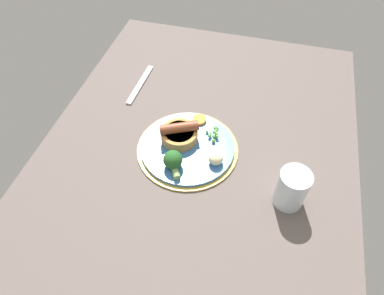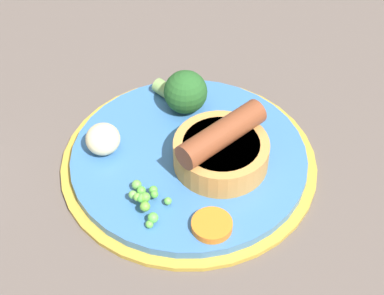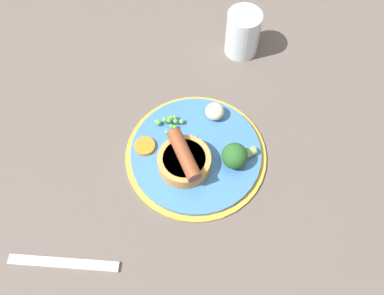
% 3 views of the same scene
% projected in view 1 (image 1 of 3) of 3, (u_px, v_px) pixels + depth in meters
% --- Properties ---
extents(dining_table, '(1.10, 0.80, 0.03)m').
position_uv_depth(dining_table, '(197.00, 155.00, 0.89)').
color(dining_table, '#564C47').
rests_on(dining_table, ground).
extents(dinner_plate, '(0.26, 0.26, 0.01)m').
position_uv_depth(dinner_plate, '(188.00, 147.00, 0.88)').
color(dinner_plate, '#B79333').
rests_on(dinner_plate, dining_table).
extents(sausage_pudding, '(0.09, 0.10, 0.05)m').
position_uv_depth(sausage_pudding, '(179.00, 133.00, 0.87)').
color(sausage_pudding, '#BC8442').
rests_on(sausage_pudding, dinner_plate).
extents(pea_pile, '(0.06, 0.04, 0.02)m').
position_uv_depth(pea_pile, '(214.00, 133.00, 0.88)').
color(pea_pile, '#62A646').
rests_on(pea_pile, dinner_plate).
extents(broccoli_floret_far, '(0.07, 0.05, 0.05)m').
position_uv_depth(broccoli_floret_far, '(173.00, 161.00, 0.81)').
color(broccoli_floret_far, '#235623').
rests_on(broccoli_floret_far, dinner_plate).
extents(potato_chunk_1, '(0.05, 0.05, 0.03)m').
position_uv_depth(potato_chunk_1, '(216.00, 158.00, 0.82)').
color(potato_chunk_1, beige).
rests_on(potato_chunk_1, dinner_plate).
extents(carrot_slice_1, '(0.05, 0.05, 0.01)m').
position_uv_depth(carrot_slice_1, '(199.00, 120.00, 0.92)').
color(carrot_slice_1, orange).
rests_on(carrot_slice_1, dinner_plate).
extents(fork, '(0.18, 0.02, 0.01)m').
position_uv_depth(fork, '(140.00, 84.00, 1.04)').
color(fork, silver).
rests_on(fork, dining_table).
extents(drinking_glass, '(0.07, 0.07, 0.10)m').
position_uv_depth(drinking_glass, '(292.00, 189.00, 0.75)').
color(drinking_glass, silver).
rests_on(drinking_glass, dining_table).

